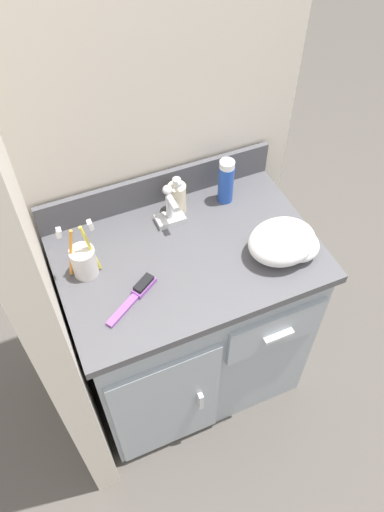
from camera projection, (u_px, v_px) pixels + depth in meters
The scene contains 11 objects.
ground_plane at pixel (190, 372), 2.09m from camera, with size 6.00×6.00×0.00m, color #4C4742.
wall_back at pixel (145, 104), 1.42m from camera, with size 0.96×0.08×2.20m, color beige.
wall_left at pixel (9, 221), 1.13m from camera, with size 0.08×0.60×2.20m, color beige.
vanity at pixel (189, 321), 1.77m from camera, with size 0.78×0.53×0.77m.
backsplash at pixel (158, 188), 1.59m from camera, with size 0.78×0.02×0.11m.
sink_faucet at pixel (170, 210), 1.54m from camera, with size 0.09×0.09×0.14m.
toothbrush_cup at pixel (84, 261), 1.41m from camera, with size 0.10×0.07×0.20m.
soap_dispenser at pixel (177, 197), 1.56m from camera, with size 0.06×0.06×0.14m.
shaving_cream_can at pixel (226, 181), 1.58m from camera, with size 0.05×0.05×0.16m.
hairbrush at pixel (137, 293), 1.39m from camera, with size 0.18×0.13×0.03m.
hand_towel at pixel (286, 242), 1.45m from camera, with size 0.21×0.17×0.11m.
Camera 1 is at (-0.37, -0.88, 1.92)m, focal length 35.00 mm.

